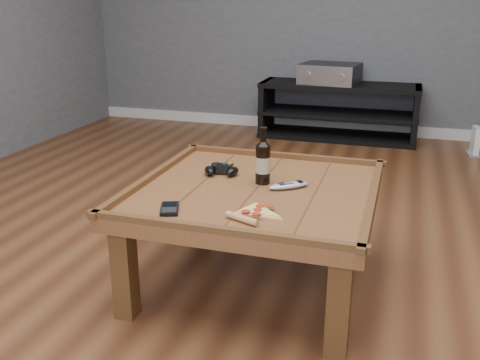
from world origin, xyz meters
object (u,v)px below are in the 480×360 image
(media_console, at_px, (338,112))
(pizza_slice, at_px, (255,213))
(game_controller, at_px, (221,170))
(game_console, at_px, (475,142))
(beer_bottle, at_px, (263,161))
(remote_control, at_px, (289,185))
(smartphone, at_px, (170,209))
(coffee_table, at_px, (256,201))
(av_receiver, at_px, (330,73))

(media_console, relative_size, pizza_slice, 4.84)
(game_controller, height_order, game_console, game_controller)
(game_console, bearing_deg, game_controller, -124.81)
(beer_bottle, bearing_deg, media_console, 90.17)
(media_console, distance_m, beer_bottle, 2.70)
(remote_control, relative_size, game_console, 0.78)
(game_controller, distance_m, game_console, 2.77)
(game_controller, bearing_deg, pizza_slice, -67.39)
(media_console, bearing_deg, game_controller, -94.46)
(remote_control, bearing_deg, beer_bottle, -142.52)
(smartphone, bearing_deg, media_console, 64.08)
(media_console, xyz_separation_m, game_console, (1.15, -0.23, -0.14))
(game_controller, bearing_deg, smartphone, -106.39)
(beer_bottle, relative_size, pizza_slice, 0.87)
(pizza_slice, relative_size, remote_control, 1.59)
(beer_bottle, distance_m, remote_control, 0.16)
(coffee_table, distance_m, pizza_slice, 0.31)
(game_controller, bearing_deg, beer_bottle, -26.79)
(beer_bottle, bearing_deg, av_receiver, 92.15)
(pizza_slice, bearing_deg, game_console, 91.21)
(media_console, relative_size, remote_control, 7.70)
(remote_control, bearing_deg, game_console, 119.92)
(game_controller, xyz_separation_m, game_console, (1.35, 2.39, -0.37))
(beer_bottle, xyz_separation_m, game_console, (1.14, 2.45, -0.45))
(coffee_table, height_order, av_receiver, av_receiver)
(coffee_table, relative_size, beer_bottle, 4.11)
(remote_control, bearing_deg, pizza_slice, -47.22)
(pizza_slice, distance_m, smartphone, 0.33)
(beer_bottle, xyz_separation_m, smartphone, (-0.26, -0.42, -0.09))
(game_controller, height_order, smartphone, game_controller)
(pizza_slice, bearing_deg, beer_bottle, 122.87)
(game_controller, xyz_separation_m, av_receiver, (0.11, 2.61, 0.11))
(game_console, bearing_deg, pizza_slice, -116.15)
(coffee_table, relative_size, game_console, 4.42)
(game_controller, bearing_deg, coffee_table, -43.74)
(smartphone, relative_size, remote_control, 0.77)
(game_controller, xyz_separation_m, pizza_slice, (0.28, -0.42, -0.01))
(coffee_table, relative_size, smartphone, 7.40)
(coffee_table, bearing_deg, media_console, 90.00)
(media_console, bearing_deg, pizza_slice, -88.55)
(pizza_slice, bearing_deg, smartphone, -148.63)
(remote_control, height_order, av_receiver, av_receiver)
(smartphone, height_order, av_receiver, av_receiver)
(media_console, relative_size, game_controller, 7.95)
(pizza_slice, height_order, game_console, pizza_slice)
(media_console, height_order, remote_control, media_console)
(smartphone, height_order, remote_control, remote_control)
(smartphone, bearing_deg, av_receiver, 65.78)
(remote_control, distance_m, game_console, 2.71)
(smartphone, bearing_deg, beer_bottle, 36.99)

